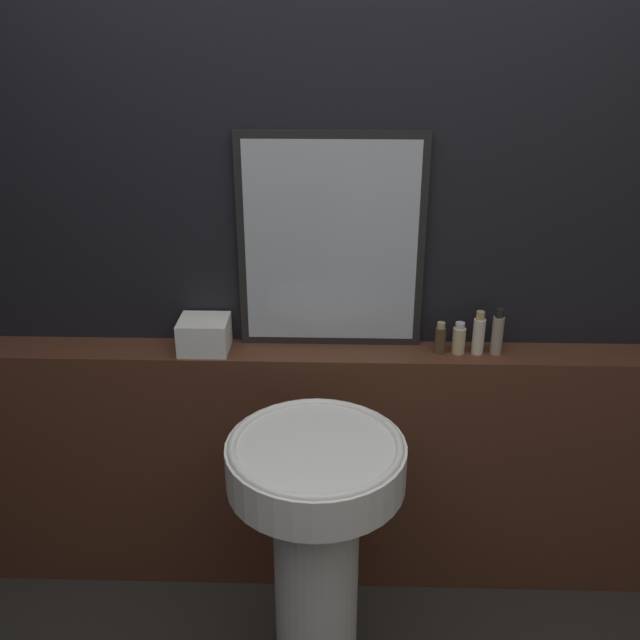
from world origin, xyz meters
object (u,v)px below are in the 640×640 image
(conditioner_bottle, at_px, (459,339))
(body_wash_bottle, at_px, (497,333))
(shampoo_bottle, at_px, (440,339))
(towel_stack, at_px, (204,335))
(pedestal_sink, at_px, (316,534))
(lotion_bottle, at_px, (479,334))
(mirror, at_px, (332,243))

(conditioner_bottle, distance_m, body_wash_bottle, 0.13)
(shampoo_bottle, bearing_deg, conditioner_bottle, 0.00)
(towel_stack, xyz_separation_m, shampoo_bottle, (0.79, 0.00, -0.00))
(pedestal_sink, distance_m, lotion_bottle, 0.84)
(pedestal_sink, distance_m, shampoo_bottle, 0.76)
(towel_stack, distance_m, shampoo_bottle, 0.79)
(pedestal_sink, xyz_separation_m, mirror, (0.04, 0.55, 0.73))
(pedestal_sink, distance_m, towel_stack, 0.76)
(mirror, bearing_deg, shampoo_bottle, -10.20)
(towel_stack, height_order, body_wash_bottle, body_wash_bottle)
(conditioner_bottle, bearing_deg, body_wash_bottle, -0.00)
(shampoo_bottle, xyz_separation_m, lotion_bottle, (0.13, 0.00, 0.02))
(mirror, height_order, body_wash_bottle, mirror)
(mirror, height_order, towel_stack, mirror)
(pedestal_sink, distance_m, mirror, 0.92)
(lotion_bottle, bearing_deg, towel_stack, 180.00)
(conditioner_bottle, relative_size, body_wash_bottle, 0.68)
(shampoo_bottle, bearing_deg, body_wash_bottle, 0.00)
(towel_stack, bearing_deg, body_wash_bottle, 0.00)
(shampoo_bottle, xyz_separation_m, conditioner_bottle, (0.06, 0.00, -0.00))
(conditioner_bottle, xyz_separation_m, lotion_bottle, (0.06, -0.00, 0.02))
(towel_stack, bearing_deg, lotion_bottle, 0.00)
(conditioner_bottle, xyz_separation_m, body_wash_bottle, (0.13, -0.00, 0.02))
(pedestal_sink, relative_size, lotion_bottle, 6.03)
(pedestal_sink, bearing_deg, body_wash_bottle, 39.30)
(pedestal_sink, relative_size, towel_stack, 5.51)
(mirror, relative_size, shampoo_bottle, 6.52)
(lotion_bottle, bearing_deg, body_wash_bottle, 0.00)
(shampoo_bottle, height_order, body_wash_bottle, body_wash_bottle)
(pedestal_sink, xyz_separation_m, towel_stack, (-0.39, 0.48, 0.43))
(lotion_bottle, height_order, body_wash_bottle, body_wash_bottle)
(shampoo_bottle, height_order, conditioner_bottle, same)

